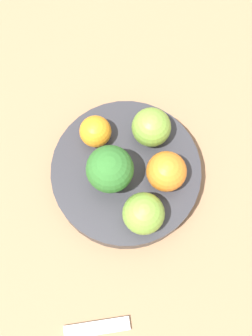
{
  "coord_description": "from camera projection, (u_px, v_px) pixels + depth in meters",
  "views": [
    {
      "loc": [
        0.08,
        0.14,
        0.62
      ],
      "look_at": [
        0.0,
        0.0,
        0.06
      ],
      "focal_mm": 50.0,
      "sensor_mm": 36.0,
      "label": 1
    }
  ],
  "objects": [
    {
      "name": "bowl",
      "position": [
        126.0,
        174.0,
        0.6
      ],
      "size": [
        0.19,
        0.19,
        0.03
      ],
      "color": "#2D2D33",
      "rests_on": "table_surface"
    },
    {
      "name": "orange_front",
      "position": [
        166.0,
        171.0,
        0.56
      ],
      "size": [
        0.05,
        0.05,
        0.05
      ],
      "color": "orange",
      "rests_on": "bowl"
    },
    {
      "name": "apple_green",
      "position": [
        144.0,
        214.0,
        0.55
      ],
      "size": [
        0.05,
        0.05,
        0.05
      ],
      "color": "olive",
      "rests_on": "bowl"
    },
    {
      "name": "apple_red",
      "position": [
        151.0,
        127.0,
        0.58
      ],
      "size": [
        0.05,
        0.05,
        0.05
      ],
      "color": "olive",
      "rests_on": "bowl"
    },
    {
      "name": "table_surface",
      "position": [
        126.0,
        179.0,
        0.63
      ],
      "size": [
        1.2,
        1.2,
        0.02
      ],
      "color": "#936D4C",
      "rests_on": "ground_plane"
    },
    {
      "name": "orange_back",
      "position": [
        95.0,
        131.0,
        0.58
      ],
      "size": [
        0.04,
        0.04,
        0.04
      ],
      "color": "orange",
      "rests_on": "bowl"
    },
    {
      "name": "spoon",
      "position": [
        97.0,
        328.0,
        0.56
      ],
      "size": [
        0.08,
        0.04,
        0.01
      ],
      "color": "silver",
      "rests_on": "table_surface"
    },
    {
      "name": "ground_plane",
      "position": [
        126.0,
        181.0,
        0.64
      ],
      "size": [
        6.0,
        6.0,
        0.0
      ],
      "primitive_type": "plane",
      "color": "gray"
    },
    {
      "name": "broccoli",
      "position": [
        109.0,
        169.0,
        0.55
      ],
      "size": [
        0.06,
        0.06,
        0.07
      ],
      "color": "#8CB76B",
      "rests_on": "bowl"
    }
  ]
}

